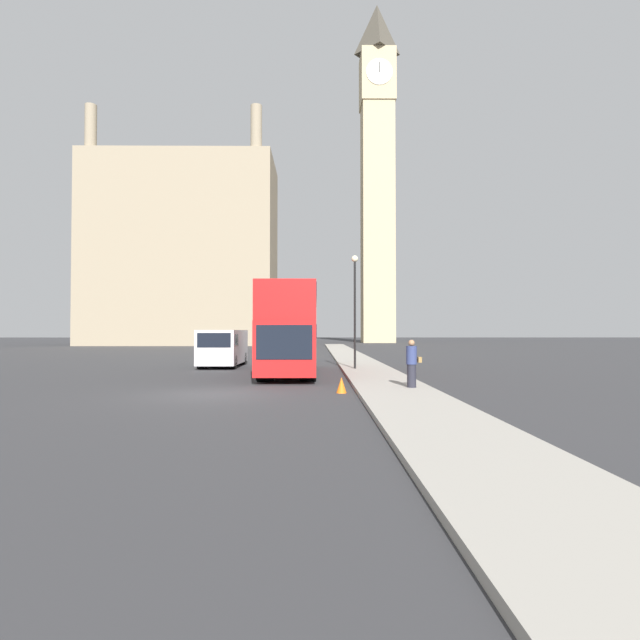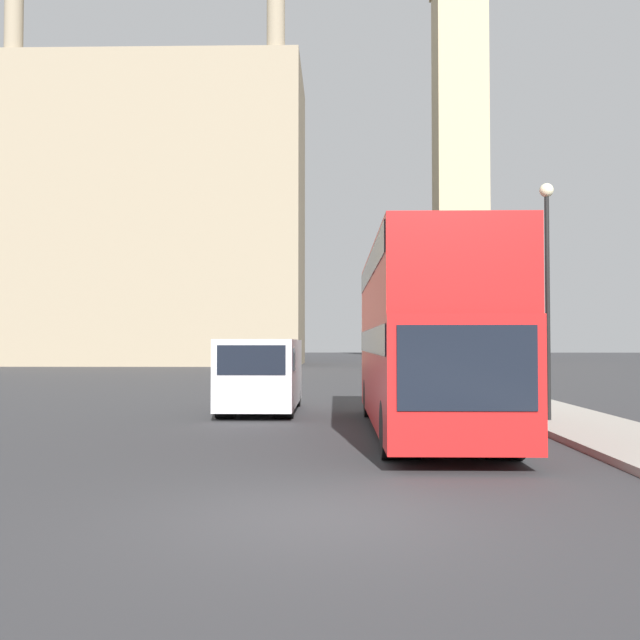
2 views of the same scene
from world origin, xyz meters
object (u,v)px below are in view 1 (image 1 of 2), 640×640
clock_tower (377,168)px  white_van (223,347)px  red_double_decker_bus (291,327)px  pedestrian (412,364)px  street_lamp (355,295)px

clock_tower → white_van: size_ratio=11.31×
red_double_decker_bus → white_van: bearing=131.0°
pedestrian → white_van: bearing=126.1°
red_double_decker_bus → pedestrian: red_double_decker_bus is taller
pedestrian → street_lamp: size_ratio=0.28×
pedestrian → street_lamp: street_lamp is taller
white_van → pedestrian: bearing=-53.9°
clock_tower → pedestrian: (-8.16, -75.25, -31.91)m
red_double_decker_bus → clock_tower: bearing=79.3°
white_van → clock_tower: bearing=74.7°
white_van → street_lamp: 8.94m
red_double_decker_bus → street_lamp: street_lamp is taller
street_lamp → clock_tower: bearing=81.8°
clock_tower → street_lamp: 72.83m
white_van → pedestrian: size_ratio=3.33×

